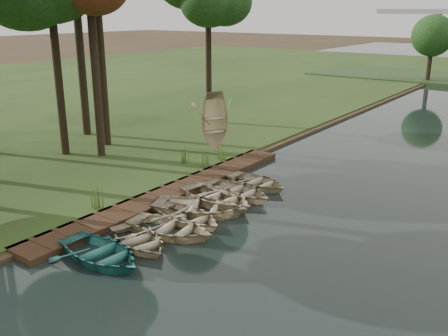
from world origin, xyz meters
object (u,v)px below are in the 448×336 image
Objects in this scene: rowboat_0 at (100,251)px; rowboat_2 at (170,226)px; rowboat_1 at (139,238)px; stored_rowboat at (214,147)px; boardwalk at (173,192)px.

rowboat_2 is (0.53, 2.96, -0.00)m from rowboat_0.
rowboat_1 is 1.43m from rowboat_2.
stored_rowboat is (-4.79, 10.85, 0.30)m from rowboat_1.
rowboat_0 is 13.21m from stored_rowboat.
rowboat_2 is at bearing -5.34° from rowboat_0.
rowboat_0 reaches higher than rowboat_1.
rowboat_1 is at bearing -61.62° from boardwalk.
rowboat_1 is 0.86× the size of stored_rowboat.
rowboat_2 is 1.00× the size of stored_rowboat.
rowboat_0 is at bearing -172.46° from rowboat_1.
rowboat_1 is (2.57, -4.76, 0.22)m from boardwalk.
rowboat_0 is 1.02× the size of stored_rowboat.
rowboat_1 is (0.25, 1.56, -0.06)m from rowboat_0.
boardwalk is 4.42m from rowboat_2.
boardwalk is 6.50m from stored_rowboat.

